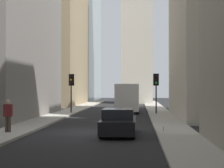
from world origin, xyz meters
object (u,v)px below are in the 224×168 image
(delivery_truck, at_px, (128,98))
(pedestrian, at_px, (8,114))
(discarded_bottle, at_px, (164,129))
(traffic_light_far_junction, at_px, (71,84))
(sedan_black, at_px, (118,123))
(traffic_light_midblock, at_px, (156,84))

(delivery_truck, bearing_deg, pedestrian, 162.05)
(delivery_truck, xyz_separation_m, discarded_bottle, (-17.07, -2.43, -1.21))
(traffic_light_far_junction, distance_m, discarded_bottle, 16.48)
(sedan_black, bearing_deg, discarded_bottle, -67.60)
(traffic_light_far_junction, bearing_deg, delivery_truck, -62.66)
(traffic_light_midblock, height_order, pedestrian, traffic_light_midblock)
(discarded_bottle, bearing_deg, traffic_light_midblock, -1.14)
(delivery_truck, xyz_separation_m, sedan_black, (-18.07, 0.00, -0.80))
(sedan_black, bearing_deg, delivery_truck, -0.00)
(sedan_black, height_order, traffic_light_midblock, traffic_light_midblock)
(delivery_truck, height_order, discarded_bottle, delivery_truck)
(delivery_truck, relative_size, discarded_bottle, 23.93)
(traffic_light_midblock, distance_m, pedestrian, 17.38)
(pedestrian, distance_m, discarded_bottle, 8.45)
(delivery_truck, relative_size, sedan_black, 1.50)
(traffic_light_far_junction, xyz_separation_m, discarded_bottle, (-14.36, -7.68, -2.56))
(pedestrian, bearing_deg, sedan_black, -88.63)
(traffic_light_far_junction, height_order, discarded_bottle, traffic_light_far_junction)
(pedestrian, xyz_separation_m, discarded_bottle, (1.14, -8.33, -0.84))
(traffic_light_far_junction, relative_size, discarded_bottle, 13.49)
(traffic_light_midblock, relative_size, discarded_bottle, 13.49)
(traffic_light_midblock, xyz_separation_m, discarded_bottle, (-13.86, 0.28, -2.56))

